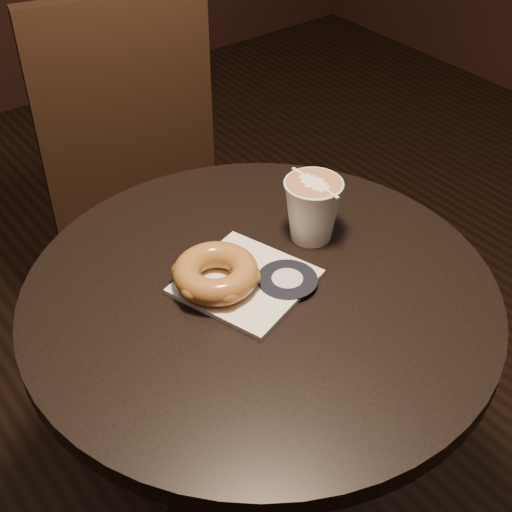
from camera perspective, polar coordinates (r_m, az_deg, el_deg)
name	(u,v)px	position (r m, az deg, el deg)	size (l,w,h in m)	color
cafe_table	(260,380)	(1.18, 0.31, -9.89)	(0.70, 0.70, 0.75)	black
chair	(145,200)	(1.61, -8.90, 4.43)	(0.47, 0.47, 0.97)	black
pastry_bag	(246,282)	(1.05, -0.83, -2.08)	(0.17, 0.17, 0.01)	white
doughnut	(216,273)	(1.03, -3.23, -1.37)	(0.13, 0.13, 0.04)	brown
latte_cup	(312,210)	(1.11, 4.52, 3.69)	(0.09, 0.09, 0.10)	silver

